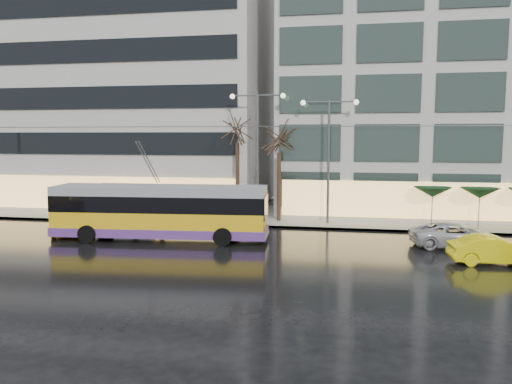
% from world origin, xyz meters
% --- Properties ---
extents(ground, '(140.00, 140.00, 0.00)m').
position_xyz_m(ground, '(0.00, 0.00, 0.00)').
color(ground, black).
rests_on(ground, ground).
extents(sidewalk, '(80.00, 10.00, 0.15)m').
position_xyz_m(sidewalk, '(2.00, 14.00, 0.07)').
color(sidewalk, gray).
rests_on(sidewalk, ground).
extents(kerb, '(80.00, 0.10, 0.15)m').
position_xyz_m(kerb, '(2.00, 9.05, 0.07)').
color(kerb, slate).
rests_on(kerb, ground).
extents(building_left, '(34.00, 14.00, 22.00)m').
position_xyz_m(building_left, '(-16.00, 19.00, 11.15)').
color(building_left, '#B2AFAA').
rests_on(building_left, sidewalk).
extents(building_right, '(32.00, 14.00, 25.00)m').
position_xyz_m(building_right, '(19.00, 19.00, 12.65)').
color(building_right, '#B2AFAA').
rests_on(building_right, sidewalk).
extents(trolleybus, '(12.93, 5.25, 5.92)m').
position_xyz_m(trolleybus, '(-2.69, 3.95, 1.60)').
color(trolleybus, gold).
rests_on(trolleybus, ground).
extents(catenary, '(42.24, 5.12, 7.00)m').
position_xyz_m(catenary, '(1.00, 7.94, 4.25)').
color(catenary, '#595B60').
rests_on(catenary, ground).
extents(bus_shelter, '(4.20, 1.60, 2.51)m').
position_xyz_m(bus_shelter, '(-8.38, 10.69, 1.96)').
color(bus_shelter, '#595B60').
rests_on(bus_shelter, sidewalk).
extents(street_lamp_near, '(3.96, 0.36, 9.03)m').
position_xyz_m(street_lamp_near, '(2.00, 10.80, 5.99)').
color(street_lamp_near, '#595B60').
rests_on(street_lamp_near, sidewalk).
extents(street_lamp_far, '(3.96, 0.36, 8.53)m').
position_xyz_m(street_lamp_far, '(7.00, 10.80, 5.71)').
color(street_lamp_far, '#595B60').
rests_on(street_lamp_far, sidewalk).
extents(tree_a, '(3.20, 3.20, 8.40)m').
position_xyz_m(tree_a, '(0.50, 11.00, 7.09)').
color(tree_a, black).
rests_on(tree_a, sidewalk).
extents(tree_b, '(3.20, 3.20, 7.70)m').
position_xyz_m(tree_b, '(3.50, 11.20, 6.40)').
color(tree_b, black).
rests_on(tree_b, sidewalk).
extents(parasol_a, '(2.50, 2.50, 2.65)m').
position_xyz_m(parasol_a, '(14.00, 11.00, 2.45)').
color(parasol_a, '#595B60').
rests_on(parasol_a, sidewalk).
extents(parasol_b, '(2.50, 2.50, 2.65)m').
position_xyz_m(parasol_b, '(17.00, 11.00, 2.45)').
color(parasol_b, '#595B60').
rests_on(parasol_b, sidewalk).
extents(taxi_a, '(3.17, 4.55, 1.44)m').
position_xyz_m(taxi_a, '(-9.18, 4.72, 0.72)').
color(taxi_a, '#E6B90C').
rests_on(taxi_a, ground).
extents(taxi_b, '(4.33, 1.77, 1.39)m').
position_xyz_m(taxi_b, '(15.42, 1.47, 0.70)').
color(taxi_b, '#FDEC0D').
rests_on(taxi_b, ground).
extents(sedan_silver, '(5.16, 2.96, 1.36)m').
position_xyz_m(sedan_silver, '(14.34, 5.14, 0.68)').
color(sedan_silver, silver).
rests_on(sedan_silver, ground).
extents(pedestrian_a, '(1.19, 1.20, 2.19)m').
position_xyz_m(pedestrian_a, '(-5.04, 10.17, 1.60)').
color(pedestrian_a, black).
rests_on(pedestrian_a, sidewalk).
extents(pedestrian_b, '(0.79, 0.64, 1.52)m').
position_xyz_m(pedestrian_b, '(-7.15, 10.26, 0.91)').
color(pedestrian_b, black).
rests_on(pedestrian_b, sidewalk).
extents(pedestrian_c, '(1.09, 0.96, 2.11)m').
position_xyz_m(pedestrian_c, '(-10.34, 10.87, 1.27)').
color(pedestrian_c, black).
rests_on(pedestrian_c, sidewalk).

